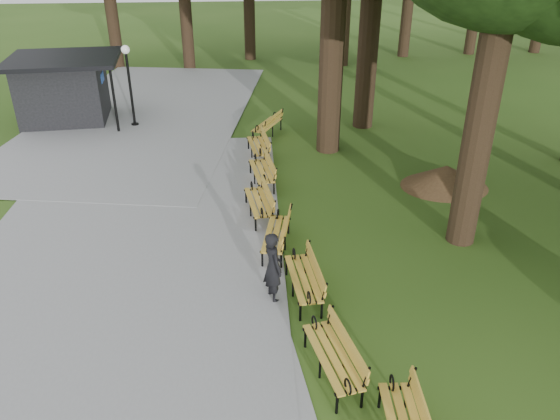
{
  "coord_description": "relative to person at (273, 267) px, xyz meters",
  "views": [
    {
      "loc": [
        -1.06,
        -8.3,
        7.18
      ],
      "look_at": [
        -0.1,
        3.1,
        1.1
      ],
      "focal_mm": 35.08,
      "sensor_mm": 36.0,
      "label": 1
    }
  ],
  "objects": [
    {
      "name": "ground",
      "position": [
        0.41,
        -1.15,
        -0.8
      ],
      "size": [
        100.0,
        100.0,
        0.0
      ],
      "primitive_type": "plane",
      "color": "#2E5117",
      "rests_on": "ground"
    },
    {
      "name": "path",
      "position": [
        -3.59,
        1.85,
        -0.77
      ],
      "size": [
        12.0,
        38.0,
        0.06
      ],
      "primitive_type": "cube",
      "color": "gray",
      "rests_on": "ground"
    },
    {
      "name": "person",
      "position": [
        0.0,
        0.0,
        0.0
      ],
      "size": [
        0.57,
        0.69,
        1.61
      ],
      "primitive_type": "imported",
      "rotation": [
        0.0,
        0.0,
        1.94
      ],
      "color": "black",
      "rests_on": "ground"
    },
    {
      "name": "kiosk",
      "position": [
        -7.4,
        12.46,
        0.48
      ],
      "size": [
        4.39,
        3.9,
        2.57
      ],
      "primitive_type": null,
      "rotation": [
        0.0,
        0.0,
        0.08
      ],
      "color": "black",
      "rests_on": "ground"
    },
    {
      "name": "lamp_post",
      "position": [
        -4.61,
        11.57,
        1.44
      ],
      "size": [
        0.32,
        0.32,
        3.11
      ],
      "color": "black",
      "rests_on": "ground"
    },
    {
      "name": "dirt_mound",
      "position": [
        5.6,
        5.12,
        -0.46
      ],
      "size": [
        2.22,
        2.22,
        0.69
      ],
      "primitive_type": "cone",
      "color": "#47301C",
      "rests_on": "ground"
    },
    {
      "name": "bench_2",
      "position": [
        0.87,
        -2.33,
        -0.36
      ],
      "size": [
        1.0,
        1.99,
        0.88
      ],
      "primitive_type": null,
      "rotation": [
        0.0,
        0.0,
        -1.38
      ],
      "color": "gold",
      "rests_on": "ground"
    },
    {
      "name": "bench_3",
      "position": [
        0.65,
        0.05,
        -0.36
      ],
      "size": [
        0.78,
        1.94,
        0.88
      ],
      "primitive_type": null,
      "rotation": [
        0.0,
        0.0,
        -1.5
      ],
      "color": "gold",
      "rests_on": "ground"
    },
    {
      "name": "bench_4",
      "position": [
        0.22,
        1.95,
        -0.36
      ],
      "size": [
        1.01,
        1.99,
        0.88
      ],
      "primitive_type": null,
      "rotation": [
        0.0,
        0.0,
        -1.77
      ],
      "color": "gold",
      "rests_on": "ground"
    },
    {
      "name": "bench_5",
      "position": [
        -0.12,
        3.69,
        -0.36
      ],
      "size": [
        0.87,
        1.96,
        0.88
      ],
      "primitive_type": null,
      "rotation": [
        0.0,
        0.0,
        -1.45
      ],
      "color": "gold",
      "rests_on": "ground"
    },
    {
      "name": "bench_6",
      "position": [
        0.07,
        5.74,
        -0.36
      ],
      "size": [
        0.86,
        1.96,
        0.88
      ],
      "primitive_type": null,
      "rotation": [
        0.0,
        0.0,
        -1.45
      ],
      "color": "gold",
      "rests_on": "ground"
    },
    {
      "name": "bench_7",
      "position": [
        0.07,
        7.83,
        -0.36
      ],
      "size": [
        0.84,
        1.96,
        0.88
      ],
      "primitive_type": null,
      "rotation": [
        0.0,
        0.0,
        -1.47
      ],
      "color": "gold",
      "rests_on": "ground"
    },
    {
      "name": "bench_8",
      "position": [
        0.51,
        9.97,
        -0.36
      ],
      "size": [
        1.43,
        1.98,
        0.88
      ],
      "primitive_type": null,
      "rotation": [
        0.0,
        0.0,
        -2.04
      ],
      "color": "gold",
      "rests_on": "ground"
    }
  ]
}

